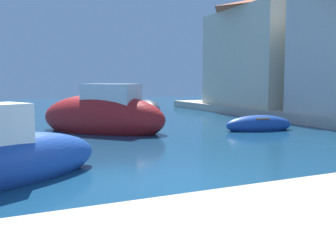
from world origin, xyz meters
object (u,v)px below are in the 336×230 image
object	(u,v)px
moored_boat_0	(103,116)
waterfront_building_annex	(263,51)
moored_boat_3	(147,109)
moored_boat_5	(259,125)

from	to	relation	value
moored_boat_0	waterfront_building_annex	xyz separation A→B (m)	(12.49, 5.14, 3.55)
moored_boat_3	waterfront_building_annex	bearing A→B (deg)	85.47
moored_boat_0	moored_boat_5	bearing A→B (deg)	-153.72
moored_boat_3	moored_boat_5	bearing A→B (deg)	17.43
moored_boat_0	moored_boat_5	world-z (taller)	moored_boat_0
moored_boat_0	moored_boat_3	size ratio (longest dim) A/B	1.67
moored_boat_5	waterfront_building_annex	bearing A→B (deg)	61.58
moored_boat_3	moored_boat_0	bearing A→B (deg)	-28.92
moored_boat_0	moored_boat_3	bearing A→B (deg)	-77.75
moored_boat_3	moored_boat_5	distance (m)	9.16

